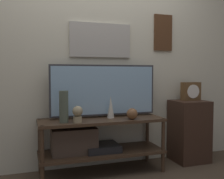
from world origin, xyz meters
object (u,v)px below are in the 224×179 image
vase_tall_ceramic (64,107)px  vase_slim_bronze (111,107)px  vase_round_glass (132,114)px  television (104,90)px  mantel_clock (191,91)px  decorative_bust (78,114)px

vase_tall_ceramic → vase_slim_bronze: vase_tall_ceramic is taller
vase_tall_ceramic → vase_round_glass: bearing=-2.7°
vase_round_glass → vase_slim_bronze: size_ratio=0.50×
television → vase_round_glass: television is taller
vase_tall_ceramic → mantel_clock: 1.60m
vase_slim_bronze → mantel_clock: size_ratio=1.02×
vase_tall_ceramic → decorative_bust: size_ratio=1.90×
television → vase_round_glass: (0.24, -0.23, -0.24)m
vase_round_glass → vase_slim_bronze: 0.25m
vase_slim_bronze → mantel_clock: mantel_clock is taller
vase_slim_bronze → decorative_bust: 0.42m
vase_tall_ceramic → vase_round_glass: (0.71, -0.03, -0.10)m
vase_tall_ceramic → decorative_bust: (0.13, -0.04, -0.07)m
television → vase_tall_ceramic: bearing=-157.4°
television → mantel_clock: television is taller
vase_slim_bronze → decorative_bust: vase_slim_bronze is taller
mantel_clock → vase_slim_bronze: bearing=-176.5°
vase_slim_bronze → mantel_clock: (1.06, 0.06, 0.15)m
vase_tall_ceramic → decorative_bust: 0.15m
vase_tall_ceramic → vase_slim_bronze: size_ratio=1.32×
mantel_clock → television: bearing=179.3°
vase_round_glass → decorative_bust: decorative_bust is taller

